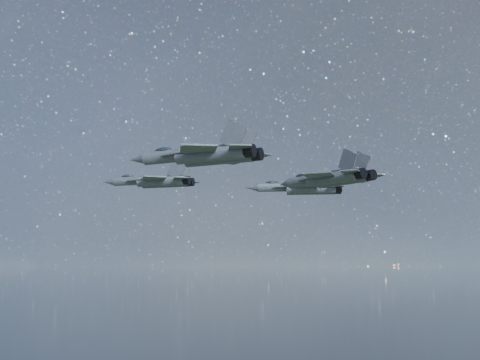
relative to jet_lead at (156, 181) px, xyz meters
The scene contains 4 objects.
jet_lead is the anchor object (origin of this frame).
jet_left 26.08m from the jet_lead, 38.60° to the left, with size 17.80×11.74×4.56m.
jet_right 27.56m from the jet_lead, 39.97° to the right, with size 19.63×13.86×4.97m.
jet_slot 36.32m from the jet_lead, 15.58° to the right, with size 15.94×10.53×4.07m.
Camera 1 is at (35.81, -71.78, 137.61)m, focal length 42.00 mm.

